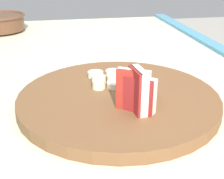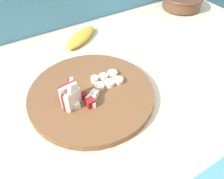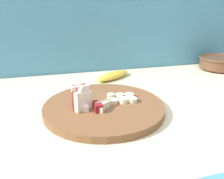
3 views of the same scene
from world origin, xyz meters
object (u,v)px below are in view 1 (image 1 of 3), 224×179
at_px(apple_wedge_fan, 137,92).
at_px(banana_slice_rows, 106,78).
at_px(cutting_board, 118,99).
at_px(apple_dice_pile, 141,92).

xyz_separation_m(apple_wedge_fan, banana_slice_rows, (0.12, 0.03, -0.02)).
height_order(cutting_board, apple_wedge_fan, apple_wedge_fan).
relative_size(cutting_board, apple_wedge_fan, 5.10).
bearing_deg(apple_wedge_fan, cutting_board, 13.77).
height_order(apple_wedge_fan, apple_dice_pile, apple_wedge_fan).
relative_size(apple_dice_pile, banana_slice_rows, 0.90).
relative_size(apple_wedge_fan, banana_slice_rows, 0.78).
bearing_deg(cutting_board, apple_dice_pile, -123.54).
distance_m(apple_dice_pile, banana_slice_rows, 0.09).
bearing_deg(apple_dice_pile, cutting_board, 56.46).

